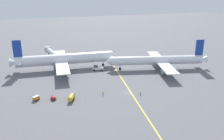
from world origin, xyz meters
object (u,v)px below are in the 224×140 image
at_px(airliner_at_gate_left, 65,59).
at_px(ground_crew_wing_walker_right, 140,93).
at_px(gse_gpu_cart_small, 53,98).
at_px(jet_bridge, 51,52).
at_px(airliner_being_pushed, 158,60).
at_px(gse_fuel_bowser_stubby, 71,97).
at_px(gse_baggage_cart_near_cluster, 36,98).
at_px(ground_crew_marshaller_foreground, 103,93).
at_px(pushback_tug, 98,68).

height_order(airliner_at_gate_left, ground_crew_wing_walker_right, airliner_at_gate_left).
bearing_deg(gse_gpu_cart_small, ground_crew_wing_walker_right, -11.79).
bearing_deg(jet_bridge, gse_gpu_cart_small, -94.62).
relative_size(airliner_being_pushed, gse_gpu_cart_small, 21.81).
xyz_separation_m(gse_fuel_bowser_stubby, ground_crew_wing_walker_right, (28.16, -4.57, -0.48)).
xyz_separation_m(airliner_at_gate_left, gse_baggage_cart_near_cluster, (-17.08, -35.99, -4.61)).
bearing_deg(ground_crew_marshaller_foreground, airliner_being_pushed, 30.57).
height_order(ground_crew_wing_walker_right, ground_crew_marshaller_foreground, ground_crew_marshaller_foreground).
distance_m(airliner_at_gate_left, jet_bridge, 25.44).
xyz_separation_m(gse_gpu_cart_small, gse_baggage_cart_near_cluster, (-6.54, 1.84, 0.07)).
bearing_deg(pushback_tug, gse_gpu_cart_small, -132.27).
relative_size(pushback_tug, ground_crew_wing_walker_right, 5.55).
distance_m(pushback_tug, jet_bridge, 39.72).
height_order(ground_crew_marshaller_foreground, jet_bridge, jet_bridge).
height_order(gse_gpu_cart_small, gse_fuel_bowser_stubby, gse_fuel_bowser_stubby).
height_order(pushback_tug, ground_crew_wing_walker_right, pushback_tug).
bearing_deg(pushback_tug, ground_crew_marshaller_foreground, -101.85).
relative_size(airliner_at_gate_left, airliner_being_pushed, 1.05).
distance_m(airliner_being_pushed, pushback_tug, 33.39).
bearing_deg(jet_bridge, ground_crew_marshaller_foreground, -76.80).
relative_size(gse_fuel_bowser_stubby, jet_bridge, 0.24).
bearing_deg(pushback_tug, airliner_being_pushed, -14.95).
xyz_separation_m(gse_baggage_cart_near_cluster, ground_crew_wing_walker_right, (41.52, -9.14, -0.01)).
height_order(gse_baggage_cart_near_cluster, ground_crew_marshaller_foreground, gse_baggage_cart_near_cluster).
height_order(airliner_being_pushed, ground_crew_wing_walker_right, airliner_being_pushed).
bearing_deg(airliner_being_pushed, airliner_at_gate_left, 160.71).
relative_size(pushback_tug, jet_bridge, 0.42).
relative_size(airliner_at_gate_left, ground_crew_marshaller_foreground, 34.25).
relative_size(gse_fuel_bowser_stubby, ground_crew_wing_walker_right, 3.19).
bearing_deg(gse_gpu_cart_small, airliner_being_pushed, 19.56).
distance_m(airliner_being_pushed, gse_fuel_bowser_stubby, 57.27).
bearing_deg(jet_bridge, airliner_at_gate_left, -77.52).
xyz_separation_m(gse_baggage_cart_near_cluster, ground_crew_marshaller_foreground, (26.74, -3.76, 0.02)).
bearing_deg(pushback_tug, gse_fuel_bowser_stubby, -121.80).
xyz_separation_m(gse_gpu_cart_small, gse_fuel_bowser_stubby, (6.82, -2.73, 0.54)).
bearing_deg(gse_baggage_cart_near_cluster, gse_gpu_cart_small, -15.69).
relative_size(pushback_tug, gse_fuel_bowser_stubby, 1.74).
height_order(airliner_at_gate_left, pushback_tug, airliner_at_gate_left).
xyz_separation_m(ground_crew_wing_walker_right, ground_crew_marshaller_foreground, (-14.78, 5.38, 0.03)).
height_order(airliner_at_gate_left, jet_bridge, airliner_at_gate_left).
xyz_separation_m(airliner_at_gate_left, gse_gpu_cart_small, (-10.55, -37.83, -4.68)).
bearing_deg(gse_baggage_cart_near_cluster, airliner_being_pushed, 16.26).
height_order(ground_crew_wing_walker_right, jet_bridge, jet_bridge).
relative_size(airliner_being_pushed, jet_bridge, 2.57).
bearing_deg(ground_crew_marshaller_foreground, gse_fuel_bowser_stubby, -176.54).
bearing_deg(ground_crew_wing_walker_right, ground_crew_marshaller_foreground, 160.00).
relative_size(airliner_at_gate_left, ground_crew_wing_walker_right, 35.31).
bearing_deg(gse_baggage_cart_near_cluster, gse_fuel_bowser_stubby, -18.88).
distance_m(gse_baggage_cart_near_cluster, gse_fuel_bowser_stubby, 14.13).
bearing_deg(pushback_tug, airliner_at_gate_left, 152.79).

